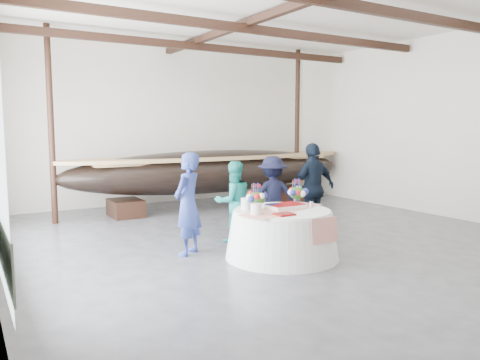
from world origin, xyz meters
TOP-DOWN VIEW (x-y plane):
  - floor at (0.00, 0.00)m, footprint 10.00×12.00m
  - wall_back at (0.00, 6.00)m, footprint 10.00×0.02m
  - wall_right at (5.00, 0.00)m, footprint 0.02×12.00m
  - ceiling at (0.00, 0.00)m, footprint 10.00×12.00m
  - pavilion_structure at (0.00, 0.76)m, footprint 9.80×11.76m
  - longboat_display at (0.71, 4.34)m, footprint 8.47×1.69m
  - banquet_table at (-0.65, -0.65)m, footprint 1.93×1.93m
  - tabletop_items at (-0.64, -0.47)m, footprint 1.87×1.14m
  - guest_woman_blue at (-1.95, 0.36)m, footprint 0.78×0.74m
  - guest_woman_teal at (-0.79, 0.76)m, footprint 0.81×0.66m
  - guest_man_left at (0.10, 0.72)m, footprint 1.19×0.88m
  - guest_man_right at (1.03, 0.57)m, footprint 1.13×0.50m

SIDE VIEW (x-z plane):
  - floor at x=0.00m, z-range -0.01..0.01m
  - banquet_table at x=-0.65m, z-range 0.00..0.83m
  - guest_woman_teal at x=-0.79m, z-range 0.00..1.57m
  - guest_man_left at x=0.10m, z-range 0.00..1.64m
  - guest_woman_blue at x=-1.95m, z-range 0.00..1.80m
  - guest_man_right at x=1.03m, z-range 0.00..1.89m
  - tabletop_items at x=-0.64m, z-range 0.78..1.18m
  - longboat_display at x=0.71m, z-range 0.22..1.81m
  - wall_back at x=0.00m, z-range 0.00..4.50m
  - wall_right at x=5.00m, z-range 0.00..4.50m
  - pavilion_structure at x=0.00m, z-range 1.75..6.25m
  - ceiling at x=0.00m, z-range 4.50..4.50m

